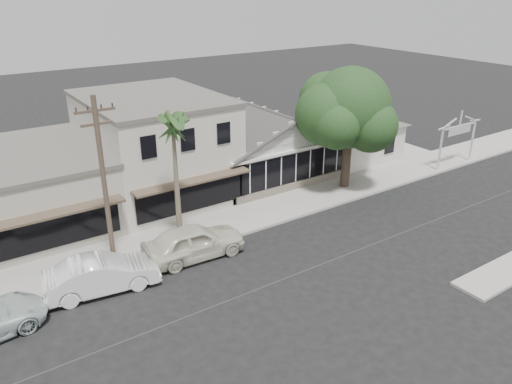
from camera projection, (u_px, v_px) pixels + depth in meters
ground at (320, 265)px, 25.75m from camera, size 140.00×140.00×0.00m
sidewalk_north at (124, 253)px, 26.72m from camera, size 90.00×3.50×0.15m
corner_shop at (262, 141)px, 36.80m from camera, size 10.40×8.60×5.10m
side_cottage at (351, 140)px, 40.73m from camera, size 6.00×6.00×3.00m
arch_sign at (459, 128)px, 38.05m from camera, size 4.12×0.12×3.95m
row_building_near at (155, 148)px, 33.19m from camera, size 8.00×10.00×6.50m
row_building_midnear at (12, 194)px, 29.00m from camera, size 10.00×10.00×4.20m
utility_pole at (104, 185)px, 23.18m from camera, size 1.80×0.24×9.00m
car_0 at (194, 242)px, 26.13m from camera, size 5.55×2.48×1.85m
car_1 at (102, 274)px, 23.33m from camera, size 5.45×2.53×1.73m
shade_tree at (347, 110)px, 33.32m from camera, size 7.63×6.90×8.46m
palm_east at (173, 128)px, 24.98m from camera, size 2.94×2.94×7.84m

